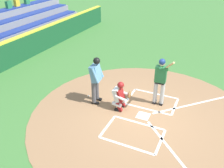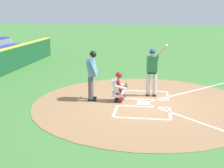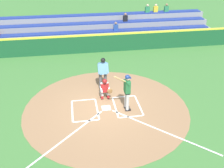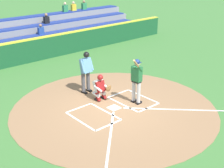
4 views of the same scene
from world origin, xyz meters
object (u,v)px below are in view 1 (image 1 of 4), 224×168
object	(u,v)px
batter	(161,79)
plate_umpire	(96,77)
baseball	(89,96)
catcher	(120,95)

from	to	relation	value
batter	plate_umpire	bearing A→B (deg)	-69.03
batter	baseball	distance (m)	2.95
batter	plate_umpire	world-z (taller)	batter
batter	catcher	distance (m)	1.57
plate_umpire	baseball	world-z (taller)	plate_umpire
plate_umpire	batter	bearing A→B (deg)	110.97
catcher	plate_umpire	world-z (taller)	plate_umpire
batter	baseball	bearing A→B (deg)	-76.60
catcher	baseball	xyz separation A→B (m)	(-0.23, -1.47, -0.55)
batter	catcher	world-z (taller)	batter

